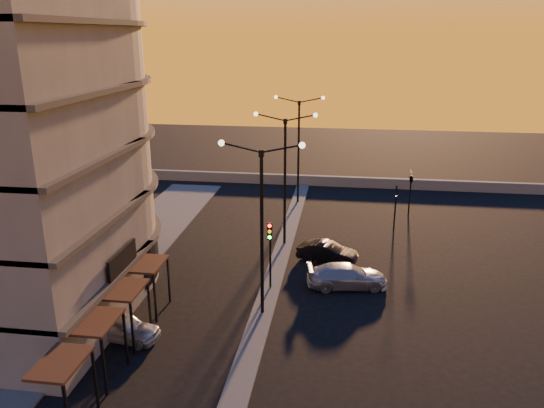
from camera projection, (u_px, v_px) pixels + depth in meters
The scene contains 13 objects.
ground at pixel (262, 314), 28.73m from camera, with size 120.00×120.00×0.00m, color black.
sidewalk_west at pixel (111, 270), 33.90m from camera, with size 5.00×40.00×0.12m, color #535250.
median at pixel (284, 244), 38.13m from camera, with size 1.20×36.00×0.12m, color #535250.
parapet at pixel (324, 181), 52.80m from camera, with size 44.00×0.50×1.00m, color slate.
streetlamp_near at pixel (262, 217), 27.01m from camera, with size 4.32×0.32×9.51m.
streetlamp_mid at pixel (285, 169), 36.44m from camera, with size 4.32×0.32×9.51m.
streetlamp_far at pixel (299, 141), 45.86m from camera, with size 4.32×0.32×9.51m.
traffic_light_main at pixel (270, 245), 30.55m from camera, with size 0.28×0.44×4.25m.
signal_east_a at pixel (395, 207), 40.25m from camera, with size 0.13×0.16×3.60m.
signal_east_b at pixel (411, 179), 43.46m from camera, with size 0.42×1.99×3.60m.
car_hatchback at pixel (122, 327), 26.21m from camera, with size 1.54×3.82×1.30m, color silver.
car_sedan at pixel (327, 252), 35.20m from camera, with size 1.38×3.95×1.30m, color black.
car_wagon at pixel (347, 276), 31.64m from camera, with size 1.95×4.80×1.39m, color #ACAFB4.
Camera 1 is at (4.14, -25.18, 14.50)m, focal length 35.00 mm.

